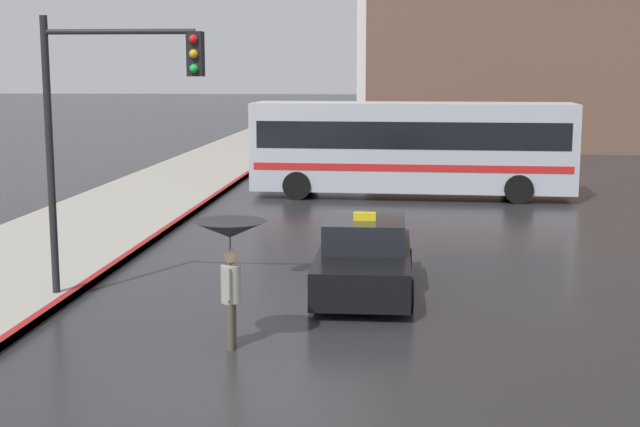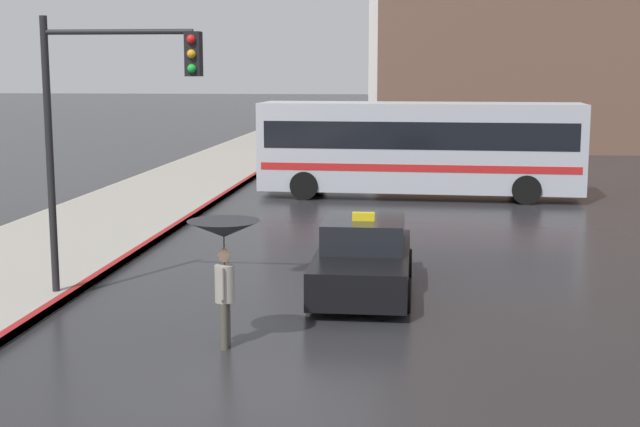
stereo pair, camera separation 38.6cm
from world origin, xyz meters
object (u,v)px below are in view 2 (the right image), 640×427
(taxi, at_px, (363,259))
(pedestrian_with_umbrella, at_px, (224,243))
(city_bus, at_px, (419,145))
(traffic_light, at_px, (110,106))

(taxi, distance_m, pedestrian_with_umbrella, 4.47)
(pedestrian_with_umbrella, bearing_deg, city_bus, -10.03)
(taxi, distance_m, traffic_light, 5.69)
(city_bus, xyz_separation_m, pedestrian_with_umbrella, (-3.05, -17.38, -0.12))
(taxi, height_order, traffic_light, traffic_light)
(city_bus, bearing_deg, traffic_light, 160.94)
(taxi, height_order, pedestrian_with_umbrella, pedestrian_with_umbrella)
(city_bus, distance_m, pedestrian_with_umbrella, 17.65)
(pedestrian_with_umbrella, distance_m, traffic_light, 4.25)
(taxi, relative_size, city_bus, 0.41)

